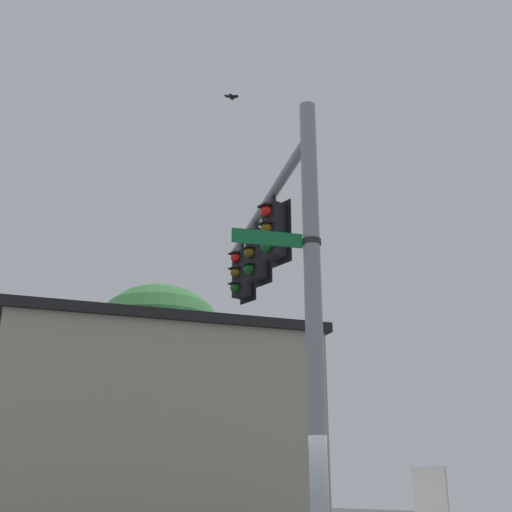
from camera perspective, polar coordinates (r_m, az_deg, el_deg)
The scene contains 9 objects.
signal_pole at distance 9.33m, azimuth 5.18°, elevation -7.20°, with size 0.25×0.25×7.70m, color gray.
mast_arm at distance 12.88m, azimuth 0.70°, elevation 4.29°, with size 0.18×0.18×5.57m, color gray.
traffic_light_nearest_pole at distance 11.91m, azimuth 1.55°, elevation 2.25°, with size 0.54×0.49×1.31m.
traffic_light_mid_inner at distance 13.10m, azimuth -0.01°, elevation 0.15°, with size 0.54×0.49×1.31m.
traffic_light_mid_outer at distance 14.31m, azimuth -1.30°, elevation -1.60°, with size 0.54×0.49×1.31m.
street_name_sign at distance 9.64m, azimuth 2.91°, elevation 1.42°, with size 0.67×1.27×0.22m.
bird_flying at distance 13.55m, azimuth -2.19°, elevation 13.87°, with size 0.27×0.23×0.10m.
storefront_building at distance 22.09m, azimuth -9.69°, elevation -15.60°, with size 11.37×11.90×6.63m.
tree_by_storefront at distance 21.29m, azimuth -8.73°, elevation -8.78°, with size 4.72×4.72×8.18m.
Camera 1 is at (-6.54, 6.33, 1.84)m, focal length 45.31 mm.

